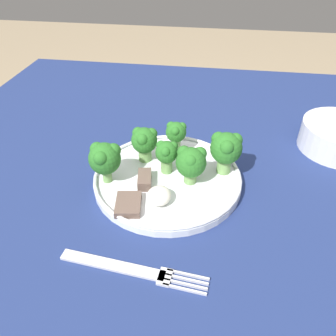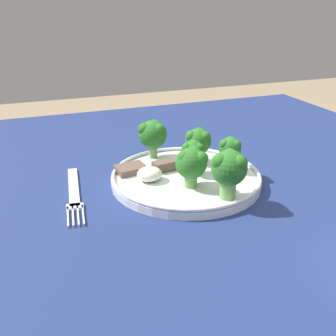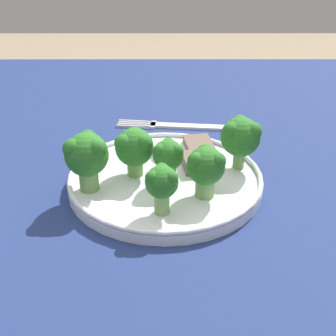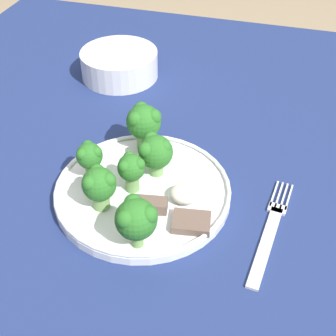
# 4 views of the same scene
# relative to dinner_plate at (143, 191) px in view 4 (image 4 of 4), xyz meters

# --- Properties ---
(table) EXTENTS (1.07, 1.10, 0.77)m
(table) POSITION_rel_dinner_plate_xyz_m (0.01, 0.07, -0.11)
(table) COLOR navy
(table) RESTS_ON ground_plane
(dinner_plate) EXTENTS (0.24, 0.24, 0.02)m
(dinner_plate) POSITION_rel_dinner_plate_xyz_m (0.00, 0.00, 0.00)
(dinner_plate) COLOR white
(dinner_plate) RESTS_ON table
(fork) EXTENTS (0.04, 0.19, 0.00)m
(fork) POSITION_rel_dinner_plate_xyz_m (0.17, -0.02, -0.01)
(fork) COLOR silver
(fork) RESTS_ON table
(cream_bowl) EXTENTS (0.14, 0.14, 0.05)m
(cream_bowl) POSITION_rel_dinner_plate_xyz_m (-0.15, 0.30, 0.01)
(cream_bowl) COLOR silver
(cream_bowl) RESTS_ON table
(broccoli_floret_near_rim_left) EXTENTS (0.04, 0.04, 0.06)m
(broccoli_floret_near_rim_left) POSITION_rel_dinner_plate_xyz_m (-0.01, -0.00, 0.04)
(broccoli_floret_near_rim_left) COLOR #709E56
(broccoli_floret_near_rim_left) RESTS_ON dinner_plate
(broccoli_floret_center_left) EXTENTS (0.05, 0.05, 0.07)m
(broccoli_floret_center_left) POSITION_rel_dinner_plate_xyz_m (0.02, -0.09, 0.05)
(broccoli_floret_center_left) COLOR #709E56
(broccoli_floret_center_left) RESTS_ON dinner_plate
(broccoli_floret_back_left) EXTENTS (0.05, 0.05, 0.06)m
(broccoli_floret_back_left) POSITION_rel_dinner_plate_xyz_m (0.00, 0.04, 0.04)
(broccoli_floret_back_left) COLOR #709E56
(broccoli_floret_back_left) RESTS_ON dinner_plate
(broccoli_floret_front_left) EXTENTS (0.04, 0.04, 0.06)m
(broccoli_floret_front_left) POSITION_rel_dinner_plate_xyz_m (-0.04, -0.05, 0.04)
(broccoli_floret_front_left) COLOR #709E56
(broccoli_floret_front_left) RESTS_ON dinner_plate
(broccoli_floret_center_back) EXTENTS (0.04, 0.04, 0.06)m
(broccoli_floret_center_back) POSITION_rel_dinner_plate_xyz_m (-0.07, 0.00, 0.04)
(broccoli_floret_center_back) COLOR #709E56
(broccoli_floret_center_back) RESTS_ON dinner_plate
(broccoli_floret_mid_cluster) EXTENTS (0.05, 0.05, 0.07)m
(broccoli_floret_mid_cluster) POSITION_rel_dinner_plate_xyz_m (-0.03, 0.09, 0.05)
(broccoli_floret_mid_cluster) COLOR #709E56
(broccoli_floret_mid_cluster) RESTS_ON dinner_plate
(meat_slice_front_slice) EXTENTS (0.04, 0.03, 0.02)m
(meat_slice_front_slice) POSITION_rel_dinner_plate_xyz_m (0.02, -0.03, 0.01)
(meat_slice_front_slice) COLOR brown
(meat_slice_front_slice) RESTS_ON dinner_plate
(meat_slice_middle_slice) EXTENTS (0.05, 0.04, 0.01)m
(meat_slice_middle_slice) POSITION_rel_dinner_plate_xyz_m (0.08, -0.05, 0.01)
(meat_slice_middle_slice) COLOR brown
(meat_slice_middle_slice) RESTS_ON dinner_plate
(sauce_dollop) EXTENTS (0.04, 0.04, 0.02)m
(sauce_dollop) POSITION_rel_dinner_plate_xyz_m (0.06, -0.00, 0.01)
(sauce_dollop) COLOR silver
(sauce_dollop) RESTS_ON dinner_plate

